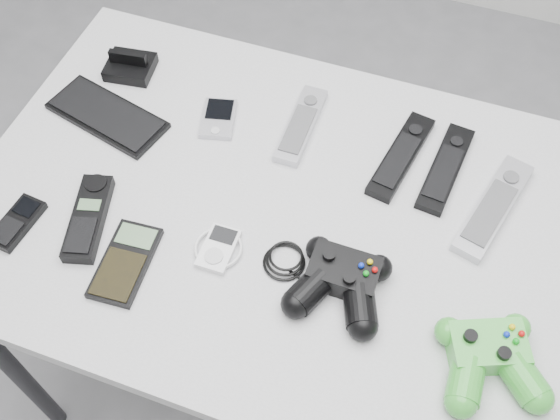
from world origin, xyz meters
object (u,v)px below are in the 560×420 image
(mp3_player, at_px, (218,248))
(controller_black, at_px, (341,280))
(remote_silver_a, at_px, (301,125))
(remote_black_a, at_px, (401,155))
(cordless_handset, at_px, (88,218))
(remote_silver_b, at_px, (494,207))
(desk, at_px, (296,234))
(remote_black_b, at_px, (446,168))
(mobile_phone, at_px, (17,222))
(calculator, at_px, (125,262))
(pda_keyboard, at_px, (107,115))
(pda, at_px, (218,118))
(controller_green, at_px, (490,357))

(mp3_player, height_order, controller_black, controller_black)
(remote_silver_a, xyz_separation_m, remote_black_a, (0.20, -0.01, 0.00))
(remote_black_a, distance_m, cordless_handset, 0.57)
(cordless_handset, relative_size, controller_black, 0.64)
(remote_silver_a, bearing_deg, remote_silver_b, -10.53)
(desk, xyz_separation_m, remote_black_b, (0.22, 0.18, 0.08))
(desk, xyz_separation_m, remote_silver_a, (-0.06, 0.19, 0.08))
(remote_silver_b, bearing_deg, remote_black_a, 176.69)
(remote_black_a, xyz_separation_m, controller_black, (-0.03, -0.29, 0.02))
(remote_silver_a, distance_m, controller_black, 0.35)
(mobile_phone, bearing_deg, desk, 28.11)
(desk, relative_size, mp3_player, 13.47)
(calculator, bearing_deg, remote_black_a, 40.56)
(pda_keyboard, bearing_deg, remote_black_b, 22.08)
(desk, relative_size, remote_black_a, 5.54)
(pda, bearing_deg, remote_black_b, -10.77)
(desk, relative_size, remote_silver_b, 5.06)
(pda_keyboard, relative_size, remote_black_b, 1.15)
(mobile_phone, xyz_separation_m, calculator, (0.21, -0.01, -0.00))
(calculator, bearing_deg, mp3_player, 25.49)
(mp3_player, bearing_deg, remote_black_b, 41.44)
(remote_silver_a, distance_m, cordless_handset, 0.43)
(remote_silver_b, relative_size, mp3_player, 2.66)
(controller_green, bearing_deg, calculator, 159.95)
(remote_silver_a, height_order, remote_silver_b, remote_silver_b)
(desk, bearing_deg, remote_black_b, 38.83)
(desk, xyz_separation_m, pda, (-0.21, 0.15, 0.08))
(cordless_handset, bearing_deg, pda_keyboard, 95.36)
(pda_keyboard, bearing_deg, remote_black_a, 23.26)
(pda, bearing_deg, cordless_handset, -126.78)
(mp3_player, bearing_deg, remote_black_a, 49.87)
(remote_silver_a, bearing_deg, pda, -167.22)
(pda_keyboard, relative_size, controller_green, 1.39)
(mp3_player, xyz_separation_m, controller_black, (0.21, 0.00, 0.02))
(remote_black_a, distance_m, mobile_phone, 0.69)
(desk, distance_m, pda_keyboard, 0.43)
(remote_silver_b, distance_m, calculator, 0.64)
(controller_green, bearing_deg, remote_black_a, 99.39)
(pda, height_order, remote_black_b, remote_black_b)
(remote_black_a, height_order, mp3_player, remote_black_a)
(mobile_phone, bearing_deg, remote_black_b, 34.14)
(mobile_phone, distance_m, controller_green, 0.80)
(remote_silver_b, relative_size, controller_black, 0.87)
(pda_keyboard, xyz_separation_m, pda, (0.21, 0.06, 0.00))
(remote_black_b, bearing_deg, remote_silver_a, -175.93)
(remote_silver_b, distance_m, controller_green, 0.29)
(mp3_player, bearing_deg, desk, 48.18)
(calculator, distance_m, controller_black, 0.36)
(mobile_phone, height_order, mp3_player, mobile_phone)
(desk, height_order, pda_keyboard, pda_keyboard)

